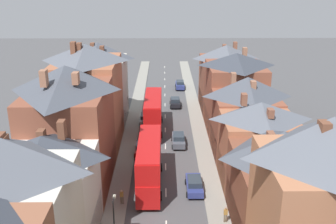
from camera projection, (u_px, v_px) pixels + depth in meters
name	position (u px, v px, depth m)	size (l,w,h in m)	color
pavement_left	(130.00, 140.00, 55.73)	(2.20, 104.00, 0.14)	gray
pavement_right	(201.00, 140.00, 55.83)	(2.20, 104.00, 0.14)	gray
centre_line_dashes	(165.00, 146.00, 53.91)	(0.14, 97.80, 0.01)	silver
terrace_row_left	(57.00, 157.00, 36.53)	(8.00, 63.03, 14.48)	#A36042
terrace_row_right	(269.00, 153.00, 38.85)	(8.00, 68.29, 14.33)	brown
double_decker_bus_lead	(149.00, 163.00, 43.09)	(2.74, 10.80, 5.30)	red
double_decker_bus_mid_street	(153.00, 113.00, 58.46)	(2.74, 10.80, 5.30)	red
car_near_blue	(194.00, 184.00, 42.70)	(1.90, 4.38, 1.58)	navy
car_parked_right_a	(178.00, 139.00, 54.09)	(1.90, 4.49, 1.68)	#4C515B
car_parked_left_b	(180.00, 85.00, 80.41)	(1.90, 4.31, 1.69)	navy
car_mid_white	(175.00, 102.00, 69.69)	(1.90, 4.02, 1.63)	black
car_far_grey	(146.00, 119.00, 61.87)	(1.90, 4.21, 1.59)	#B7BABF
car_parked_right_b	(142.00, 148.00, 51.33)	(1.90, 3.99, 1.65)	maroon
pedestrian_mid_right	(226.00, 214.00, 37.07)	(0.36, 0.22, 1.61)	brown
pedestrian_far_left	(122.00, 196.00, 40.03)	(0.36, 0.22, 1.61)	brown
street_lamp	(114.00, 224.00, 31.96)	(0.20, 1.12, 5.50)	black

